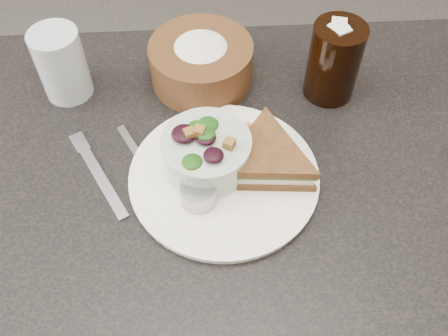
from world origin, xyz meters
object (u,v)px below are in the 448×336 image
object	(u,v)px
dining_table	(222,266)
bread_basket	(201,57)
water_glass	(62,64)
dinner_plate	(224,177)
sandwich	(266,159)
salad_bowl	(206,148)
cola_glass	(334,59)
dressing_ramekin	(198,194)

from	to	relation	value
dining_table	bread_basket	world-z (taller)	bread_basket
bread_basket	water_glass	bearing A→B (deg)	-176.00
dinner_plate	sandwich	bearing A→B (deg)	7.50
dinner_plate	sandwich	xyz separation A→B (m)	(0.07, 0.01, 0.03)
salad_bowl	cola_glass	size ratio (longest dim) A/B	0.91
salad_bowl	water_glass	bearing A→B (deg)	141.68
dinner_plate	cola_glass	bearing A→B (deg)	43.02
dressing_ramekin	water_glass	world-z (taller)	water_glass
dressing_ramekin	sandwich	bearing A→B (deg)	26.64
dinner_plate	bread_basket	world-z (taller)	bread_basket
bread_basket	sandwich	bearing A→B (deg)	-67.27
dinner_plate	salad_bowl	bearing A→B (deg)	138.81
dinner_plate	bread_basket	distance (m)	0.24
bread_basket	cola_glass	xyz separation A→B (m)	(0.23, -0.04, 0.02)
dining_table	bread_basket	xyz separation A→B (m)	(-0.02, 0.20, 0.43)
dinner_plate	dressing_ramekin	bearing A→B (deg)	-132.29
salad_bowl	dressing_ramekin	size ratio (longest dim) A/B	2.52
dressing_ramekin	cola_glass	size ratio (longest dim) A/B	0.36
salad_bowl	dressing_ramekin	world-z (taller)	salad_bowl
dining_table	dressing_ramekin	world-z (taller)	dressing_ramekin
sandwich	cola_glass	size ratio (longest dim) A/B	1.17
dining_table	cola_glass	distance (m)	0.52
sandwich	dinner_plate	bearing A→B (deg)	-167.82
water_glass	sandwich	bearing A→B (deg)	-31.61
dinner_plate	dining_table	bearing A→B (deg)	97.06
salad_bowl	water_glass	distance (m)	0.31
salad_bowl	dressing_ramekin	xyz separation A→B (m)	(-0.01, -0.07, -0.02)
dinner_plate	water_glass	xyz separation A→B (m)	(-0.27, 0.21, 0.06)
dressing_ramekin	bread_basket	bearing A→B (deg)	87.24
salad_bowl	water_glass	world-z (taller)	water_glass
dinner_plate	salad_bowl	world-z (taller)	salad_bowl
water_glass	salad_bowl	bearing A→B (deg)	-38.32
salad_bowl	dressing_ramekin	bearing A→B (deg)	-102.54
salad_bowl	cola_glass	world-z (taller)	cola_glass
sandwich	cola_glass	bearing A→B (deg)	57.68
water_glass	cola_glass	bearing A→B (deg)	-3.41
dinner_plate	dressing_ramekin	distance (m)	0.06
cola_glass	dinner_plate	bearing A→B (deg)	-136.98
cola_glass	salad_bowl	bearing A→B (deg)	-143.99
dining_table	dressing_ramekin	size ratio (longest dim) A/B	18.24
dinner_plate	water_glass	bearing A→B (deg)	141.39
cola_glass	sandwich	bearing A→B (deg)	-127.01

